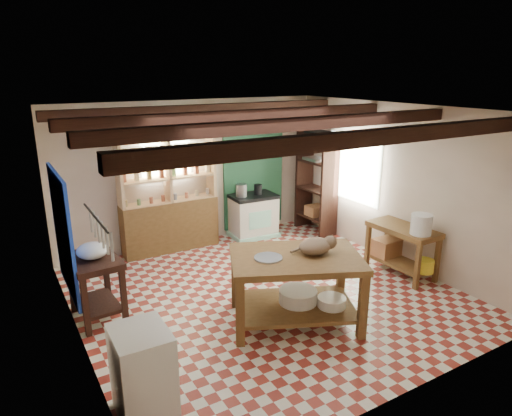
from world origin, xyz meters
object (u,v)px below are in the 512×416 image
cat (315,246)px  prep_table (97,288)px  right_counter (401,251)px  stove (253,216)px  work_table (295,289)px  white_cabinet (143,374)px

cat → prep_table: bearing=163.8°
prep_table → right_counter: 4.50m
stove → prep_table: 3.63m
work_table → stove: size_ratio=1.88×
work_table → stove: bearing=93.9°
prep_table → white_cabinet: size_ratio=0.95×
stove → cat: 3.21m
cat → right_counter: bearing=25.4°
stove → right_counter: bearing=-64.0°
right_counter → cat: (-2.00, -0.38, 0.61)m
right_counter → cat: bearing=-170.8°
prep_table → right_counter: prep_table is taller
prep_table → white_cabinet: bearing=-94.0°
work_table → prep_table: (-2.13, 1.36, -0.03)m
stove → white_cabinet: (-3.28, -3.61, 0.02)m
white_cabinet → prep_table: bearing=90.5°
work_table → cat: size_ratio=3.65×
prep_table → right_counter: bearing=-16.8°
stove → white_cabinet: size_ratio=0.96×
stove → cat: bearing=-103.2°
work_table → prep_table: 2.53m
prep_table → cat: bearing=-34.3°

